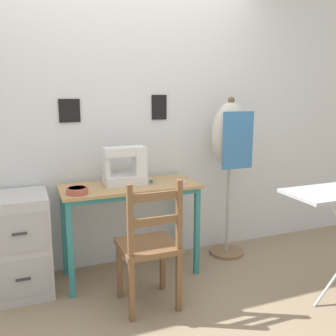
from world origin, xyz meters
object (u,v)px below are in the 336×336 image
(thread_spool_near_machine, at_px, (151,181))
(dress_form, at_px, (230,143))
(fabric_bowl, at_px, (77,190))
(sewing_machine, at_px, (127,167))
(scissors, at_px, (182,183))
(wooden_chair, at_px, (149,247))
(filing_cabinet, at_px, (21,244))

(thread_spool_near_machine, height_order, dress_form, dress_form)
(fabric_bowl, relative_size, dress_form, 0.11)
(sewing_machine, relative_size, scissors, 2.57)
(sewing_machine, distance_m, fabric_bowl, 0.46)
(dress_form, bearing_deg, fabric_bowl, -172.84)
(thread_spool_near_machine, bearing_deg, fabric_bowl, -170.63)
(thread_spool_near_machine, xyz_separation_m, wooden_chair, (-0.19, -0.51, -0.34))
(dress_form, bearing_deg, scissors, -162.58)
(thread_spool_near_machine, relative_size, filing_cabinet, 0.05)
(thread_spool_near_machine, bearing_deg, dress_form, 5.41)
(fabric_bowl, relative_size, thread_spool_near_machine, 4.34)
(sewing_machine, xyz_separation_m, dress_form, (0.97, 0.03, 0.14))
(thread_spool_near_machine, xyz_separation_m, dress_form, (0.78, 0.07, 0.27))
(filing_cabinet, bearing_deg, thread_spool_near_machine, -2.41)
(fabric_bowl, distance_m, thread_spool_near_machine, 0.62)
(scissors, xyz_separation_m, thread_spool_near_machine, (-0.23, 0.10, 0.02))
(sewing_machine, xyz_separation_m, wooden_chair, (-0.00, -0.55, -0.47))
(wooden_chair, distance_m, filing_cabinet, 1.00)
(fabric_bowl, distance_m, scissors, 0.85)
(filing_cabinet, height_order, dress_form, dress_form)
(fabric_bowl, distance_m, wooden_chair, 0.68)
(thread_spool_near_machine, bearing_deg, scissors, -22.66)
(scissors, height_order, wooden_chair, wooden_chair)
(thread_spool_near_machine, bearing_deg, wooden_chair, -110.66)
(filing_cabinet, xyz_separation_m, dress_form, (1.81, 0.03, 0.68))
(thread_spool_near_machine, distance_m, filing_cabinet, 1.11)
(sewing_machine, distance_m, filing_cabinet, 1.00)
(filing_cabinet, bearing_deg, sewing_machine, -0.12)
(filing_cabinet, bearing_deg, fabric_bowl, -19.14)
(scissors, bearing_deg, thread_spool_near_machine, 157.34)
(fabric_bowl, xyz_separation_m, dress_form, (1.39, 0.17, 0.27))
(thread_spool_near_machine, bearing_deg, sewing_machine, 167.54)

